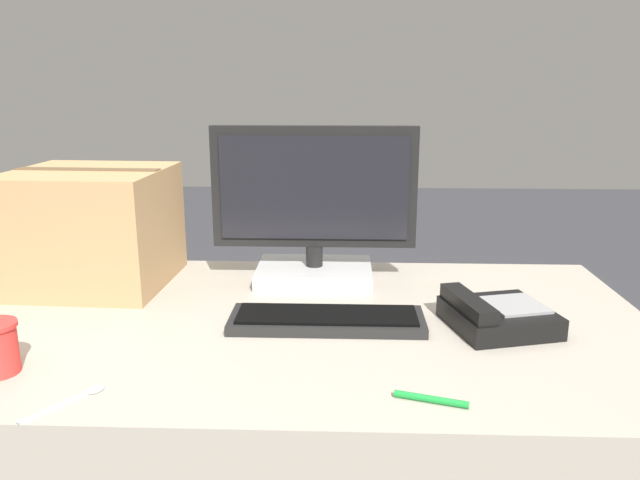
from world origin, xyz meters
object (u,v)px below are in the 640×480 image
desk_phone (496,315)px  cardboard_box (93,227)px  monitor (314,216)px  pen_marker (431,399)px  keyboard (327,320)px  spoon (79,396)px

desk_phone → cardboard_box: cardboard_box is taller
monitor → desk_phone: (0.40, -0.31, -0.15)m
cardboard_box → pen_marker: 1.00m
keyboard → desk_phone: (0.36, 0.00, 0.01)m
keyboard → spoon: (-0.41, -0.33, -0.01)m
pen_marker → cardboard_box: bearing=159.9°
desk_phone → pen_marker: (-0.18, -0.33, -0.02)m
cardboard_box → monitor: bearing=4.5°
desk_phone → cardboard_box: (-0.97, 0.27, 0.12)m
desk_phone → pen_marker: 0.37m
keyboard → pen_marker: (0.18, -0.33, -0.01)m
cardboard_box → pen_marker: (0.79, -0.60, -0.14)m
spoon → pen_marker: (0.59, 0.01, 0.00)m
keyboard → cardboard_box: 0.68m
keyboard → pen_marker: 0.37m
keyboard → desk_phone: 0.36m
monitor → desk_phone: monitor is taller
spoon → keyboard: bearing=-16.5°
keyboard → pen_marker: size_ratio=3.46×
spoon → pen_marker: pen_marker is taller
keyboard → spoon: size_ratio=3.05×
monitor → cardboard_box: 0.57m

